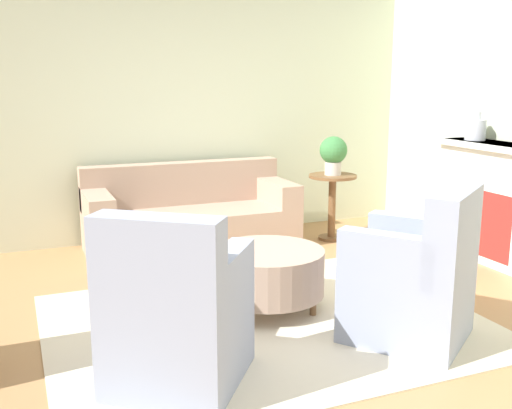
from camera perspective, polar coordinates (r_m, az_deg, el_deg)
The scene contains 11 objects.
ground_plane at distance 4.36m, azimuth 0.93°, elevation -11.25°, with size 16.00×16.00×0.00m, color #AD7F51.
wall_back at distance 6.55m, azimuth -8.36°, elevation 9.04°, with size 9.21×0.12×2.80m.
rug at distance 4.36m, azimuth 0.93°, elevation -11.19°, with size 3.02×2.34×0.01m.
couch at distance 6.20m, azimuth -6.28°, elevation -1.26°, with size 2.11×0.87×0.85m.
armchair_left at distance 3.42m, azimuth -7.67°, elevation -10.66°, with size 1.00×1.01×1.03m.
armchair_right at distance 4.11m, azimuth 14.98°, elevation -7.07°, with size 1.00×1.01×1.03m.
ottoman_table at distance 4.51m, azimuth 1.06°, elevation -6.40°, with size 0.86×0.86×0.46m.
side_table at distance 6.47m, azimuth 7.27°, elevation 0.80°, with size 0.51×0.51×0.71m.
fireplace at distance 6.04m, azimuth 22.11°, elevation 0.30°, with size 0.44×1.39×1.13m.
vase_mantel_near at distance 6.20m, azimuth 20.18°, elevation 6.77°, with size 0.20×0.20×0.27m.
potted_plant_on_side_table at distance 6.40m, azimuth 7.38°, elevation 4.90°, with size 0.29×0.29×0.41m.
Camera 1 is at (-1.58, -3.68, 1.72)m, focal length 42.00 mm.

